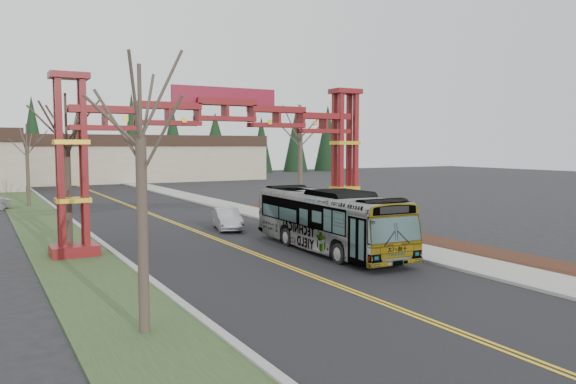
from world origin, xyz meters
TOP-DOWN VIEW (x-y plane):
  - ground at (0.00, 0.00)m, footprint 200.00×200.00m
  - road at (0.00, 25.00)m, footprint 12.00×110.00m
  - lane_line_left at (-0.12, 25.00)m, footprint 0.12×100.00m
  - lane_line_right at (0.12, 25.00)m, footprint 0.12×100.00m
  - curb_right at (6.15, 25.00)m, footprint 0.30×110.00m
  - sidewalk_right at (7.60, 25.00)m, footprint 2.60×110.00m
  - landscape_strip at (10.20, 10.00)m, footprint 2.60×50.00m
  - grass_median at (-8.00, 25.00)m, footprint 4.00×110.00m
  - curb_left at (-6.15, 25.00)m, footprint 0.30×110.00m
  - gateway_arch at (0.00, 18.00)m, footprint 18.20×1.60m
  - retail_building_east at (10.00, 79.95)m, footprint 38.00×20.30m
  - conifer_treeline at (0.25, 92.00)m, footprint 116.10×5.60m
  - transit_bus at (3.66, 13.28)m, footprint 3.13×11.61m
  - silver_sedan at (2.03, 22.64)m, footprint 2.37×4.40m
  - bare_tree_median_near at (-8.00, 5.09)m, footprint 3.10×3.10m
  - bare_tree_median_mid at (-8.00, 19.50)m, footprint 3.46×3.46m
  - bare_tree_median_far at (-8.00, 43.91)m, footprint 2.97×2.97m
  - bare_tree_right_far at (10.00, 26.84)m, footprint 3.40×3.40m
  - street_sign at (9.34, 15.03)m, footprint 0.53×0.14m
  - barrel_south at (9.32, 15.80)m, footprint 0.51×0.51m
  - barrel_mid at (9.29, 20.53)m, footprint 0.58×0.58m
  - barrel_north at (9.05, 22.70)m, footprint 0.53×0.53m

SIDE VIEW (x-z plane):
  - ground at x=0.00m, z-range 0.00..0.00m
  - road at x=0.00m, z-range 0.00..0.02m
  - lane_line_left at x=-0.12m, z-range 0.02..0.03m
  - lane_line_right at x=0.12m, z-range 0.02..0.03m
  - grass_median at x=-8.00m, z-range 0.00..0.08m
  - landscape_strip at x=10.20m, z-range 0.00..0.12m
  - curb_right at x=6.15m, z-range 0.00..0.15m
  - curb_left at x=-6.15m, z-range 0.00..0.15m
  - sidewalk_right at x=7.60m, z-range 0.01..0.15m
  - barrel_south at x=9.32m, z-range 0.00..0.94m
  - barrel_north at x=9.05m, z-range 0.00..0.97m
  - barrel_mid at x=9.29m, z-range 0.00..1.07m
  - silver_sedan at x=2.03m, z-range 0.00..1.38m
  - transit_bus at x=3.66m, z-range 0.00..3.21m
  - street_sign at x=9.34m, z-range 0.51..2.85m
  - retail_building_east at x=10.00m, z-range 0.01..7.01m
  - bare_tree_median_far at x=-8.00m, z-range 1.67..9.02m
  - bare_tree_median_near at x=-8.00m, z-range 1.76..9.45m
  - bare_tree_median_mid at x=-8.00m, z-range 1.71..9.77m
  - gateway_arch at x=0.00m, z-range 1.53..10.43m
  - bare_tree_right_far at x=10.00m, z-range 1.99..10.54m
  - conifer_treeline at x=0.25m, z-range -0.01..12.99m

